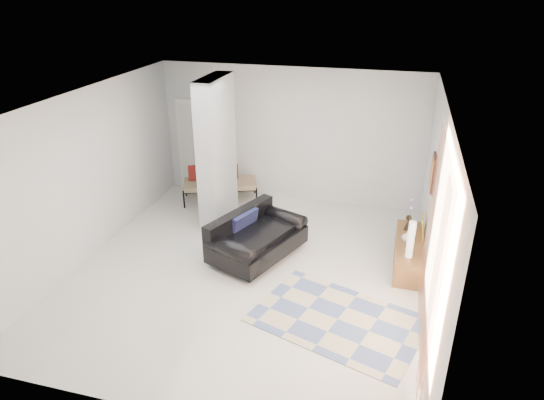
# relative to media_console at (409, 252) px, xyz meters

# --- Properties ---
(floor) EXTENTS (6.00, 6.00, 0.00)m
(floor) POSITION_rel_media_console_xyz_m (-2.52, -0.90, -0.21)
(floor) COLOR beige
(floor) RESTS_ON ground
(ceiling) EXTENTS (6.00, 6.00, 0.00)m
(ceiling) POSITION_rel_media_console_xyz_m (-2.52, -0.90, 2.59)
(ceiling) COLOR white
(ceiling) RESTS_ON wall_back
(wall_back) EXTENTS (6.00, 0.00, 6.00)m
(wall_back) POSITION_rel_media_console_xyz_m (-2.52, 2.10, 1.19)
(wall_back) COLOR silver
(wall_back) RESTS_ON ground
(wall_front) EXTENTS (6.00, 0.00, 6.00)m
(wall_front) POSITION_rel_media_console_xyz_m (-2.52, -3.90, 1.19)
(wall_front) COLOR silver
(wall_front) RESTS_ON ground
(wall_left) EXTENTS (0.00, 6.00, 6.00)m
(wall_left) POSITION_rel_media_console_xyz_m (-5.27, -0.90, 1.19)
(wall_left) COLOR silver
(wall_left) RESTS_ON ground
(wall_right) EXTENTS (0.00, 6.00, 6.00)m
(wall_right) POSITION_rel_media_console_xyz_m (0.23, -0.90, 1.19)
(wall_right) COLOR silver
(wall_right) RESTS_ON ground
(partition_column) EXTENTS (0.35, 1.20, 2.80)m
(partition_column) POSITION_rel_media_console_xyz_m (-3.62, 0.70, 1.19)
(partition_column) COLOR #ABB0B3
(partition_column) RESTS_ON floor
(hallway_door) EXTENTS (0.85, 0.06, 2.04)m
(hallway_door) POSITION_rel_media_console_xyz_m (-4.62, 2.06, 0.81)
(hallway_door) COLOR silver
(hallway_door) RESTS_ON floor
(curtain) EXTENTS (0.00, 2.55, 2.55)m
(curtain) POSITION_rel_media_console_xyz_m (0.15, -2.05, 1.24)
(curtain) COLOR #D86938
(curtain) RESTS_ON wall_right
(wall_art) EXTENTS (0.04, 0.45, 0.55)m
(wall_art) POSITION_rel_media_console_xyz_m (0.20, -0.00, 1.44)
(wall_art) COLOR #381A0F
(wall_art) RESTS_ON wall_right
(media_console) EXTENTS (0.45, 1.62, 0.80)m
(media_console) POSITION_rel_media_console_xyz_m (0.00, 0.00, 0.00)
(media_console) COLOR brown
(media_console) RESTS_ON floor
(loveseat) EXTENTS (1.52, 1.91, 0.76)m
(loveseat) POSITION_rel_media_console_xyz_m (-2.56, -0.43, 0.15)
(loveseat) COLOR silver
(loveseat) RESTS_ON floor
(daybed) EXTENTS (1.66, 1.14, 0.77)m
(daybed) POSITION_rel_media_console_xyz_m (-3.96, 1.57, 0.22)
(daybed) COLOR black
(daybed) RESTS_ON floor
(area_rug) EXTENTS (2.62, 2.14, 0.01)m
(area_rug) POSITION_rel_media_console_xyz_m (-0.93, -1.80, -0.20)
(area_rug) COLOR #C4BA96
(area_rug) RESTS_ON floor
(cylinder_lamp) EXTENTS (0.11, 0.11, 0.61)m
(cylinder_lamp) POSITION_rel_media_console_xyz_m (-0.02, -0.48, 0.50)
(cylinder_lamp) COLOR white
(cylinder_lamp) RESTS_ON media_console
(bronze_figurine) EXTENTS (0.15, 0.15, 0.27)m
(bronze_figurine) POSITION_rel_media_console_xyz_m (-0.05, 0.43, 0.33)
(bronze_figurine) COLOR black
(bronze_figurine) RESTS_ON media_console
(vase) EXTENTS (0.21, 0.21, 0.19)m
(vase) POSITION_rel_media_console_xyz_m (-0.05, 0.00, 0.29)
(vase) COLOR white
(vase) RESTS_ON media_console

